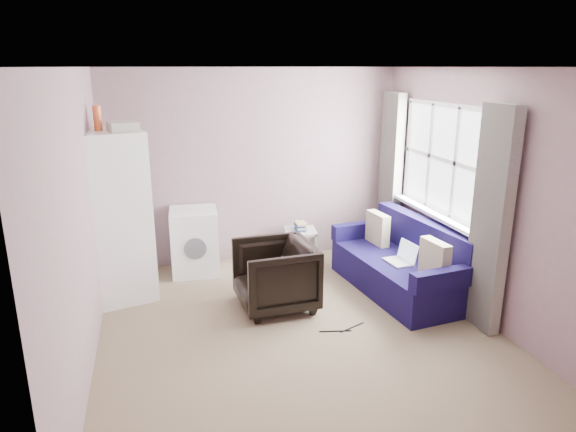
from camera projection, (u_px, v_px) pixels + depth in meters
name	position (u px, v px, depth m)	size (l,w,h in m)	color
room	(301.00, 207.00, 4.74)	(3.84, 4.24, 2.54)	#877458
armchair	(275.00, 272.00, 5.45)	(0.78, 0.73, 0.80)	black
fridge	(117.00, 216.00, 5.55)	(0.78, 0.78, 2.12)	white
washing_machine	(195.00, 240.00, 6.40)	(0.61, 0.61, 0.81)	white
side_table	(300.00, 243.00, 6.77)	(0.46, 0.46, 0.55)	#B4B5B1
sofa	(403.00, 266.00, 5.91)	(1.04, 1.92, 0.82)	#150E43
window_dressing	(432.00, 194.00, 5.86)	(0.17, 2.62, 2.18)	white
floor_cables	(344.00, 329.00, 5.07)	(0.50, 0.14, 0.01)	black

